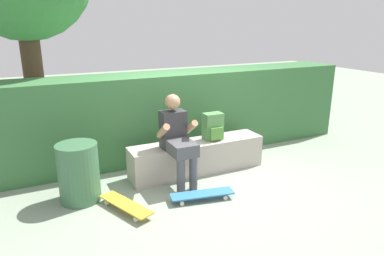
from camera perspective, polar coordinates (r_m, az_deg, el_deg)
name	(u,v)px	position (r m, az deg, el deg)	size (l,w,h in m)	color
ground_plane	(207,179)	(5.04, 2.44, -8.33)	(24.00, 24.00, 0.00)	gray
bench_main	(197,157)	(5.20, 0.86, -4.67)	(2.03, 0.44, 0.47)	#B3A89E
person_skater	(177,137)	(4.71, -2.42, -1.44)	(0.49, 0.62, 1.22)	#333338
skateboard_near_person	(202,194)	(4.47, 1.68, -10.73)	(0.82, 0.34, 0.09)	teal
skateboard_beside_bench	(126,205)	(4.30, -10.75, -12.20)	(0.49, 0.82, 0.09)	gold
backpack_on_bench	(213,127)	(5.16, 3.46, 0.18)	(0.28, 0.23, 0.40)	#51894C
hedge_row	(181,113)	(5.88, -1.80, 2.49)	(6.07, 0.77, 1.37)	#396E3C
trash_bin	(79,173)	(4.55, -17.97, -6.93)	(0.50, 0.50, 0.74)	#3D6B47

